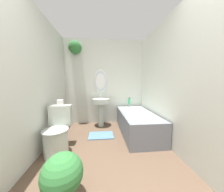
# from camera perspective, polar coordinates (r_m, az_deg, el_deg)

# --- Properties ---
(wall_back) EXTENTS (2.36, 0.34, 2.40)m
(wall_back) POSITION_cam_1_polar(r_m,az_deg,el_deg) (3.31, -5.27, 8.57)
(wall_back) COLOR silver
(wall_back) RESTS_ON ground_plane
(wall_left) EXTENTS (0.06, 2.98, 2.40)m
(wall_left) POSITION_cam_1_polar(r_m,az_deg,el_deg) (2.13, -35.09, 6.06)
(wall_left) COLOR silver
(wall_left) RESTS_ON ground_plane
(wall_right) EXTENTS (0.06, 2.98, 2.40)m
(wall_right) POSITION_cam_1_polar(r_m,az_deg,el_deg) (2.24, 28.54, 6.41)
(wall_right) COLOR silver
(wall_right) RESTS_ON ground_plane
(toilet) EXTENTS (0.41, 0.57, 0.77)m
(toilet) POSITION_cam_1_polar(r_m,az_deg,el_deg) (2.23, -25.92, -16.68)
(toilet) COLOR #B2BCB2
(toilet) RESTS_ON ground_plane
(pedestal_sink) EXTENTS (0.47, 0.47, 0.86)m
(pedestal_sink) POSITION_cam_1_polar(r_m,az_deg,el_deg) (3.08, -5.69, -4.92)
(pedestal_sink) COLOR #B2BCB2
(pedestal_sink) RESTS_ON ground_plane
(bathtub) EXTENTS (0.73, 1.51, 0.57)m
(bathtub) POSITION_cam_1_polar(r_m,az_deg,el_deg) (2.78, 12.55, -12.89)
(bathtub) COLOR slate
(bathtub) RESTS_ON ground_plane
(shampoo_bottle) EXTENTS (0.07, 0.07, 0.19)m
(shampoo_bottle) POSITION_cam_1_polar(r_m,az_deg,el_deg) (3.30, 8.79, -2.59)
(shampoo_bottle) COLOR #38B275
(shampoo_bottle) RESTS_ON bathtub
(potted_plant) EXTENTS (0.40, 0.40, 0.50)m
(potted_plant) POSITION_cam_1_polar(r_m,az_deg,el_deg) (1.42, -23.82, -32.99)
(potted_plant) COLOR silver
(potted_plant) RESTS_ON ground_plane
(bath_mat) EXTENTS (0.54, 0.37, 0.02)m
(bath_mat) POSITION_cam_1_polar(r_m,az_deg,el_deg) (2.68, -5.58, -19.27)
(bath_mat) COLOR #4C7093
(bath_mat) RESTS_ON ground_plane
(toilet_paper_roll) EXTENTS (0.11, 0.11, 0.10)m
(toilet_paper_roll) POSITION_cam_1_polar(r_m,az_deg,el_deg) (2.27, -24.81, -3.04)
(toilet_paper_roll) COLOR white
(toilet_paper_roll) RESTS_ON toilet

